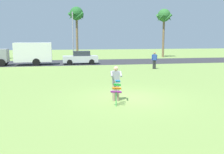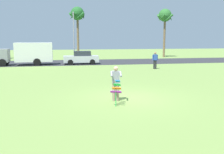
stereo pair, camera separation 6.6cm
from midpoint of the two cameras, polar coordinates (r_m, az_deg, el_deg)
ground_plane at (r=12.93m, az=3.75°, el=-4.86°), size 120.00×120.00×0.00m
road_strip at (r=32.84m, az=-5.16°, el=3.45°), size 120.00×8.00×0.01m
person_kite_flyer at (r=12.09m, az=1.04°, el=-1.19°), size 0.61×0.70×1.73m
kite_held at (r=11.32m, az=1.22°, el=-2.83°), size 0.57×0.72×1.14m
parked_truck_grey_van at (r=30.51m, az=-19.06°, el=5.24°), size 6.76×2.27×2.62m
parked_car_silver at (r=30.29m, az=-7.06°, el=4.43°), size 4.20×1.84×1.60m
palm_tree_right_near at (r=40.35m, az=-7.94°, el=13.88°), size 2.58×2.71×8.06m
palm_tree_centre_far at (r=42.73m, az=12.20°, el=13.35°), size 2.58×2.71×7.96m
streetlight_pole at (r=37.55m, az=-8.80°, el=10.15°), size 0.24×1.65×7.00m
person_walker_near at (r=25.59m, az=10.00°, el=3.92°), size 0.57×0.24×1.73m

